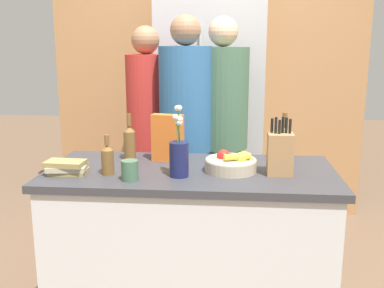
{
  "coord_description": "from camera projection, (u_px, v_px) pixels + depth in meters",
  "views": [
    {
      "loc": [
        0.21,
        -2.31,
        1.55
      ],
      "look_at": [
        0.0,
        0.09,
        1.0
      ],
      "focal_mm": 42.0,
      "sensor_mm": 36.0,
      "label": 1
    }
  ],
  "objects": [
    {
      "name": "flower_vase",
      "position": [
        179.0,
        155.0,
        2.27
      ],
      "size": [
        0.1,
        0.1,
        0.37
      ],
      "color": "#191E4C",
      "rests_on": "kitchen_island"
    },
    {
      "name": "knife_block",
      "position": [
        280.0,
        153.0,
        2.3
      ],
      "size": [
        0.13,
        0.11,
        0.3
      ],
      "color": "#A87A4C",
      "rests_on": "kitchen_island"
    },
    {
      "name": "refrigerator",
      "position": [
        210.0,
        110.0,
        3.73
      ],
      "size": [
        0.85,
        0.62,
        2.01
      ],
      "color": "#B7B7BC",
      "rests_on": "ground_plane"
    },
    {
      "name": "kitchen_island",
      "position": [
        191.0,
        245.0,
        2.51
      ],
      "size": [
        1.55,
        0.72,
        0.88
      ],
      "color": "silver",
      "rests_on": "ground_plane"
    },
    {
      "name": "person_in_blue",
      "position": [
        186.0,
        130.0,
        3.04
      ],
      "size": [
        0.36,
        0.36,
        1.73
      ],
      "rotation": [
        0.0,
        0.0,
        0.39
      ],
      "color": "#383842",
      "rests_on": "ground_plane"
    },
    {
      "name": "fruit_bowl",
      "position": [
        231.0,
        163.0,
        2.38
      ],
      "size": [
        0.27,
        0.27,
        0.11
      ],
      "color": "tan",
      "rests_on": "kitchen_island"
    },
    {
      "name": "person_in_red_tee",
      "position": [
        222.0,
        128.0,
        3.14
      ],
      "size": [
        0.36,
        0.36,
        1.72
      ],
      "rotation": [
        0.0,
        0.0,
        -0.03
      ],
      "color": "#383842",
      "rests_on": "ground_plane"
    },
    {
      "name": "bottle_oil",
      "position": [
        108.0,
        159.0,
        2.31
      ],
      "size": [
        0.07,
        0.07,
        0.21
      ],
      "color": "brown",
      "rests_on": "kitchen_island"
    },
    {
      "name": "bottle_vinegar",
      "position": [
        130.0,
        142.0,
        2.59
      ],
      "size": [
        0.07,
        0.07,
        0.27
      ],
      "color": "brown",
      "rests_on": "kitchen_island"
    },
    {
      "name": "person_at_sink",
      "position": [
        147.0,
        128.0,
        3.21
      ],
      "size": [
        0.29,
        0.29,
        1.66
      ],
      "rotation": [
        0.0,
        0.0,
        -0.24
      ],
      "color": "#383842",
      "rests_on": "ground_plane"
    },
    {
      "name": "back_wall_wood",
      "position": [
        208.0,
        71.0,
        4.01
      ],
      "size": [
        2.75,
        0.12,
        2.6
      ],
      "color": "#AD7A4C",
      "rests_on": "ground_plane"
    },
    {
      "name": "bottle_wine",
      "position": [
        284.0,
        142.0,
        2.57
      ],
      "size": [
        0.07,
        0.07,
        0.28
      ],
      "color": "brown",
      "rests_on": "kitchen_island"
    },
    {
      "name": "book_stack",
      "position": [
        67.0,
        167.0,
        2.32
      ],
      "size": [
        0.21,
        0.15,
        0.07
      ],
      "color": "#99844C",
      "rests_on": "kitchen_island"
    },
    {
      "name": "cereal_box",
      "position": [
        168.0,
        138.0,
        2.56
      ],
      "size": [
        0.19,
        0.1,
        0.27
      ],
      "color": "orange",
      "rests_on": "kitchen_island"
    },
    {
      "name": "coffee_mug",
      "position": [
        130.0,
        170.0,
        2.22
      ],
      "size": [
        0.08,
        0.12,
        0.1
      ],
      "color": "#42664C",
      "rests_on": "kitchen_island"
    }
  ]
}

